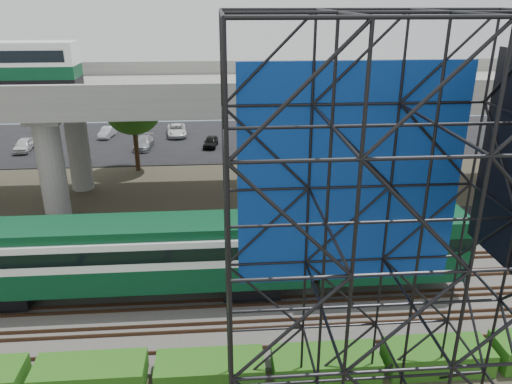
{
  "coord_description": "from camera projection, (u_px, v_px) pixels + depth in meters",
  "views": [
    {
      "loc": [
        1.64,
        -21.4,
        15.41
      ],
      "look_at": [
        3.78,
        6.0,
        4.55
      ],
      "focal_mm": 35.0,
      "sensor_mm": 36.0,
      "label": 1
    }
  ],
  "objects": [
    {
      "name": "ground",
      "position": [
        191.0,
        320.0,
        25.39
      ],
      "size": [
        140.0,
        140.0,
        0.0
      ],
      "primitive_type": "plane",
      "color": "#474233",
      "rests_on": "ground"
    },
    {
      "name": "ballast_bed",
      "position": [
        193.0,
        296.0,
        27.21
      ],
      "size": [
        90.0,
        12.0,
        0.2
      ],
      "primitive_type": "cube",
      "color": "slate",
      "rests_on": "ground"
    },
    {
      "name": "service_road",
      "position": [
        198.0,
        230.0,
        35.11
      ],
      "size": [
        90.0,
        5.0,
        0.08
      ],
      "primitive_type": "cube",
      "color": "black",
      "rests_on": "ground"
    },
    {
      "name": "parking_lot",
      "position": [
        204.0,
        140.0,
        56.9
      ],
      "size": [
        90.0,
        18.0,
        0.08
      ],
      "primitive_type": "cube",
      "color": "black",
      "rests_on": "ground"
    },
    {
      "name": "harbor_water",
      "position": [
        207.0,
        102.0,
        77.3
      ],
      "size": [
        140.0,
        40.0,
        0.03
      ],
      "primitive_type": "cube",
      "color": "#455B71",
      "rests_on": "ground"
    },
    {
      "name": "rail_tracks",
      "position": [
        193.0,
        294.0,
        27.14
      ],
      "size": [
        90.0,
        9.52,
        0.16
      ],
      "color": "#472D1E",
      "rests_on": "ballast_bed"
    },
    {
      "name": "commuter_train",
      "position": [
        168.0,
        252.0,
        26.1
      ],
      "size": [
        29.3,
        3.06,
        4.3
      ],
      "color": "black",
      "rests_on": "rail_tracks"
    },
    {
      "name": "overpass",
      "position": [
        181.0,
        99.0,
        37.13
      ],
      "size": [
        80.0,
        12.0,
        12.4
      ],
      "color": "#9E9B93",
      "rests_on": "ground"
    },
    {
      "name": "scaffold_tower",
      "position": [
        371.0,
        266.0,
        15.7
      ],
      "size": [
        9.36,
        6.36,
        15.0
      ],
      "color": "black",
      "rests_on": "ground"
    },
    {
      "name": "hedge_strip",
      "position": [
        210.0,
        369.0,
        21.27
      ],
      "size": [
        34.6,
        1.8,
        1.2
      ],
      "color": "#255713",
      "rests_on": "ground"
    },
    {
      "name": "trees",
      "position": [
        135.0,
        134.0,
        37.99
      ],
      "size": [
        40.94,
        16.94,
        7.69
      ],
      "color": "#382314",
      "rests_on": "ground"
    },
    {
      "name": "suv",
      "position": [
        118.0,
        227.0,
        33.97
      ],
      "size": [
        4.89,
        3.5,
        1.24
      ],
      "primitive_type": "imported",
      "rotation": [
        0.0,
        0.0,
        1.21
      ],
      "color": "black",
      "rests_on": "service_road"
    },
    {
      "name": "parked_cars",
      "position": [
        195.0,
        135.0,
        56.23
      ],
      "size": [
        36.71,
        9.53,
        1.3
      ],
      "color": "silver",
      "rests_on": "parking_lot"
    }
  ]
}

